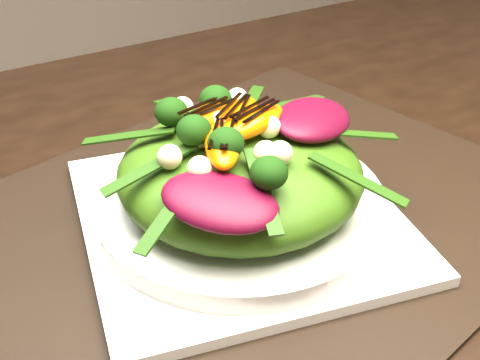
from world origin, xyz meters
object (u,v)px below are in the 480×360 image
placemat (240,224)px  lettuce_mound (240,172)px  dining_table (179,274)px  salad_bowl (240,204)px  orange_segment (205,126)px  plate_base (240,217)px

placemat → lettuce_mound: (-0.00, 0.00, 0.05)m
dining_table → salad_bowl: 0.08m
salad_bowl → placemat: bearing=0.0°
lettuce_mound → orange_segment: orange_segment is taller
placemat → plate_base: bearing=0.0°
dining_table → lettuce_mound: bearing=7.6°
salad_bowl → lettuce_mound: (-0.00, 0.00, 0.03)m
lettuce_mound → orange_segment: bearing=145.4°
plate_base → orange_segment: orange_segment is taller
dining_table → placemat: (0.06, 0.01, 0.02)m
plate_base → lettuce_mound: 0.05m
placemat → plate_base: (0.00, 0.00, 0.01)m
placemat → plate_base: 0.01m
placemat → salad_bowl: 0.02m
placemat → orange_segment: size_ratio=8.43×
dining_table → lettuce_mound: dining_table is taller
placemat → salad_bowl: size_ratio=2.20×
plate_base → placemat: bearing=0.0°
lettuce_mound → placemat: bearing=0.0°
orange_segment → salad_bowl: bearing=-34.6°
dining_table → lettuce_mound: (0.06, 0.01, 0.08)m
dining_table → lettuce_mound: 0.10m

